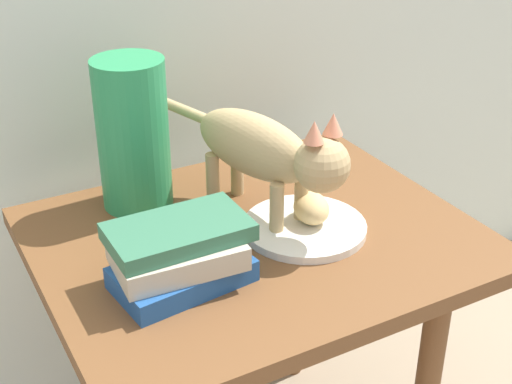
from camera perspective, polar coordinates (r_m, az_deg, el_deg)
name	(u,v)px	position (r m, az deg, el deg)	size (l,w,h in m)	color
side_table	(256,275)	(1.28, 0.00, -6.54)	(0.72, 0.59, 0.57)	brown
plate	(304,227)	(1.24, 3.84, -2.79)	(0.21, 0.21, 0.01)	silver
bread_roll	(311,208)	(1.23, 4.38, -1.26)	(0.08, 0.06, 0.05)	#E0BC7A
cat	(266,150)	(1.21, 0.82, 3.30)	(0.17, 0.47, 0.23)	tan
book_stack	(179,255)	(1.09, -6.05, -4.96)	(0.21, 0.14, 0.10)	#1E4C8C
green_vase	(133,135)	(1.28, -9.66, 4.48)	(0.13, 0.13, 0.27)	#288C51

